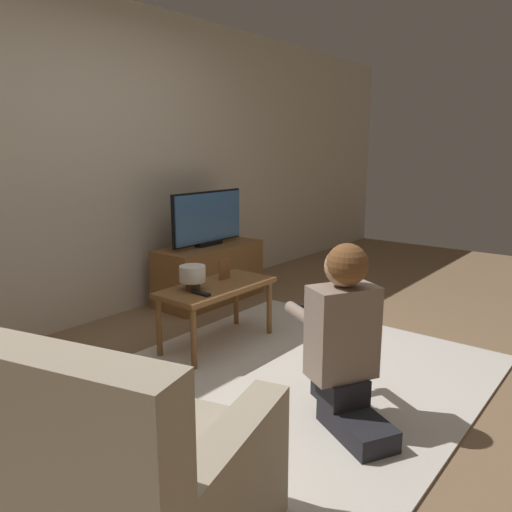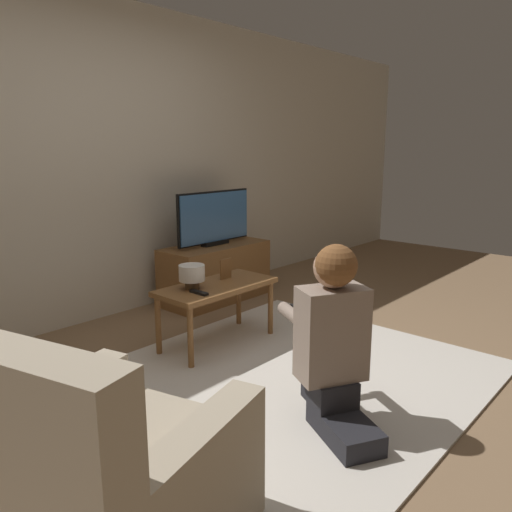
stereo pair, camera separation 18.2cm
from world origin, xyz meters
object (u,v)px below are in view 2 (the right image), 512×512
object	(u,v)px
person_kneeling	(333,336)
table_lamp	(192,274)
coffee_table	(217,292)
tv	(214,218)
armchair	(100,488)

from	to	relation	value
person_kneeling	table_lamp	distance (m)	1.28
coffee_table	table_lamp	size ratio (longest dim) A/B	4.94
coffee_table	table_lamp	distance (m)	0.26
coffee_table	tv	bearing A→B (deg)	46.75
coffee_table	table_lamp	xyz separation A→B (m)	(-0.19, 0.04, 0.16)
coffee_table	person_kneeling	distance (m)	1.29
armchair	table_lamp	size ratio (longest dim) A/B	5.61
coffee_table	person_kneeling	xyz separation A→B (m)	(-0.37, -1.23, 0.09)
coffee_table	person_kneeling	bearing A→B (deg)	-106.93
armchair	person_kneeling	distance (m)	1.28
tv	table_lamp	distance (m)	1.26
tv	armchair	bearing A→B (deg)	-141.28
tv	table_lamp	xyz separation A→B (m)	(-0.97, -0.78, -0.22)
table_lamp	tv	bearing A→B (deg)	38.83
tv	person_kneeling	xyz separation A→B (m)	(-1.15, -2.05, -0.29)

